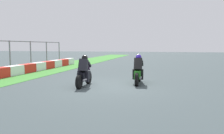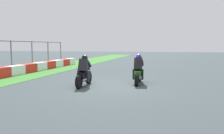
# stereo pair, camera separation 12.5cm
# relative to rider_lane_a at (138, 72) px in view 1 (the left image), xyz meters

# --- Properties ---
(ground_plane) EXTENTS (120.00, 120.00, 0.00)m
(ground_plane) POSITION_rel_rider_lane_a_xyz_m (-0.88, 1.26, -0.62)
(ground_plane) COLOR #3B4649
(rider_lane_a) EXTENTS (2.04, 0.54, 1.51)m
(rider_lane_a) POSITION_rel_rider_lane_a_xyz_m (0.00, 0.00, 0.00)
(rider_lane_a) COLOR black
(rider_lane_a) RESTS_ON ground_plane
(rider_lane_b) EXTENTS (2.04, 0.55, 1.51)m
(rider_lane_b) POSITION_rel_rider_lane_a_xyz_m (-1.33, 2.46, 0.00)
(rider_lane_b) COLOR black
(rider_lane_b) RESTS_ON ground_plane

